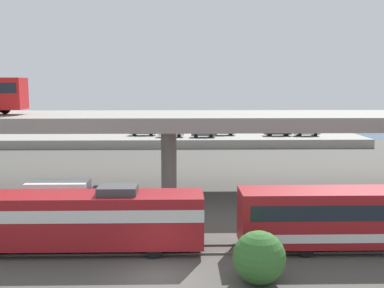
# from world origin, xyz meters

# --- Properties ---
(ground_plane) EXTENTS (260.00, 260.00, 0.00)m
(ground_plane) POSITION_xyz_m (0.00, 0.00, 0.00)
(ground_plane) COLOR #4C4944
(rail_strip_near) EXTENTS (110.00, 0.12, 0.12)m
(rail_strip_near) POSITION_xyz_m (0.00, 3.24, 0.06)
(rail_strip_near) COLOR #59544C
(rail_strip_near) RESTS_ON ground_plane
(rail_strip_far) EXTENTS (110.00, 0.12, 0.12)m
(rail_strip_far) POSITION_xyz_m (0.00, 4.76, 0.06)
(rail_strip_far) COLOR #59544C
(rail_strip_far) RESTS_ON ground_plane
(train_locomotive) EXTENTS (17.15, 3.04, 4.18)m
(train_locomotive) POSITION_xyz_m (-6.25, 4.00, 2.19)
(train_locomotive) COLOR maroon
(train_locomotive) RESTS_ON ground_plane
(highway_overpass) EXTENTS (96.00, 11.28, 7.56)m
(highway_overpass) POSITION_xyz_m (0.00, 20.00, 6.80)
(highway_overpass) COLOR gray
(highway_overpass) RESTS_ON ground_plane
(service_truck_west) EXTENTS (6.80, 2.46, 3.04)m
(service_truck_west) POSITION_xyz_m (-7.32, 10.74, 1.64)
(service_truck_west) COLOR navy
(service_truck_west) RESTS_ON ground_plane
(pier_parking_lot) EXTENTS (64.72, 11.94, 1.38)m
(pier_parking_lot) POSITION_xyz_m (0.00, 55.00, 0.69)
(pier_parking_lot) COLOR gray
(pier_parking_lot) RESTS_ON ground_plane
(parked_car_0) EXTENTS (4.38, 1.94, 1.50)m
(parked_car_0) POSITION_xyz_m (-0.60, 53.27, 2.16)
(parked_car_0) COLOR silver
(parked_car_0) RESTS_ON pier_parking_lot
(parked_car_1) EXTENTS (4.47, 2.00, 1.50)m
(parked_car_1) POSITION_xyz_m (8.28, 55.80, 2.16)
(parked_car_1) COLOR #B7B7BC
(parked_car_1) RESTS_ON pier_parking_lot
(parked_car_2) EXTENTS (4.36, 1.99, 1.50)m
(parked_car_2) POSITION_xyz_m (22.68, 54.26, 2.16)
(parked_car_2) COLOR #B7B7BC
(parked_car_2) RESTS_ON pier_parking_lot
(parked_car_3) EXTENTS (4.57, 1.84, 1.50)m
(parked_car_3) POSITION_xyz_m (-5.42, 55.67, 2.16)
(parked_car_3) COLOR #515459
(parked_car_3) RESTS_ON pier_parking_lot
(parked_car_4) EXTENTS (4.02, 1.99, 1.50)m
(parked_car_4) POSITION_xyz_m (4.89, 52.75, 2.16)
(parked_car_4) COLOR #515459
(parked_car_4) RESTS_ON pier_parking_lot
(parked_car_5) EXTENTS (4.63, 1.88, 1.50)m
(parked_car_5) POSITION_xyz_m (17.77, 54.59, 2.16)
(parked_car_5) COLOR black
(parked_car_5) RESTS_ON pier_parking_lot
(harbor_water) EXTENTS (140.00, 36.00, 0.01)m
(harbor_water) POSITION_xyz_m (0.00, 78.00, 0.00)
(harbor_water) COLOR #385B7A
(harbor_water) RESTS_ON ground_plane
(shrub_right) EXTENTS (2.81, 2.81, 2.81)m
(shrub_right) POSITION_xyz_m (5.30, -0.86, 1.41)
(shrub_right) COLOR #356B2D
(shrub_right) RESTS_ON ground_plane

